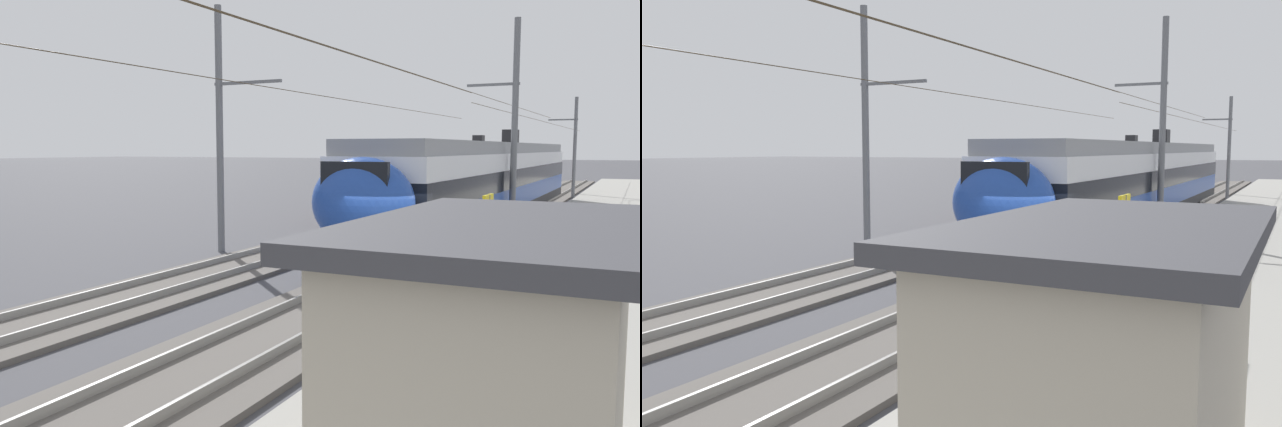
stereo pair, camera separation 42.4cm
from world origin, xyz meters
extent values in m
plane|color=#424247|center=(0.00, 0.00, 0.00)|extent=(400.00, 400.00, 0.00)
cube|color=gray|center=(0.00, -4.28, 0.20)|extent=(120.00, 6.54, 0.39)
cube|color=#5B5651|center=(0.00, 1.16, 0.06)|extent=(120.00, 3.00, 0.12)
cube|color=gray|center=(0.00, 0.44, 0.20)|extent=(120.00, 0.07, 0.16)
cube|color=gray|center=(0.00, 1.87, 0.20)|extent=(120.00, 0.07, 0.16)
cube|color=#5B5651|center=(0.00, 5.81, 0.06)|extent=(120.00, 3.00, 0.12)
cube|color=gray|center=(0.00, 5.10, 0.20)|extent=(120.00, 0.07, 0.16)
cube|color=gray|center=(0.00, 6.53, 0.20)|extent=(120.00, 0.07, 0.16)
cube|color=#2D2D30|center=(15.12, 1.16, 0.92)|extent=(28.63, 2.88, 0.45)
cube|color=#1E429E|center=(15.12, 1.16, 1.57)|extent=(28.63, 2.88, 0.85)
cube|color=black|center=(15.12, 1.16, 2.38)|extent=(28.63, 2.92, 0.75)
cube|color=white|center=(15.12, 1.16, 3.08)|extent=(28.63, 2.88, 0.65)
cube|color=gray|center=(15.12, 1.16, 3.62)|extent=(28.33, 2.68, 0.45)
cube|color=black|center=(6.24, 1.16, 0.49)|extent=(2.80, 2.31, 0.42)
cube|color=black|center=(23.99, 1.16, 0.49)|extent=(2.80, 2.31, 0.42)
ellipsoid|color=#1E429E|center=(0.25, 1.16, 2.27)|extent=(1.80, 2.65, 2.25)
cube|color=black|center=(-0.25, 1.16, 2.70)|extent=(0.16, 1.73, 1.19)
cube|color=black|center=(19.41, 1.16, 4.20)|extent=(0.90, 0.70, 0.70)
cube|color=#2D2D30|center=(28.35, 5.81, 0.92)|extent=(28.46, 2.94, 0.45)
cube|color=maroon|center=(28.35, 5.81, 1.57)|extent=(28.46, 2.94, 0.85)
cube|color=black|center=(28.35, 5.81, 2.38)|extent=(28.46, 2.98, 0.75)
cube|color=silver|center=(28.35, 5.81, 3.08)|extent=(28.46, 2.94, 0.65)
cube|color=gray|center=(28.35, 5.81, 3.62)|extent=(28.16, 2.74, 0.45)
cube|color=black|center=(19.53, 5.81, 0.49)|extent=(2.80, 2.35, 0.42)
cube|color=black|center=(37.18, 5.81, 0.49)|extent=(2.80, 2.35, 0.42)
ellipsoid|color=maroon|center=(13.57, 5.81, 2.27)|extent=(1.80, 2.71, 2.25)
cube|color=black|center=(13.07, 5.81, 2.70)|extent=(0.16, 1.77, 1.19)
cube|color=black|center=(32.62, 5.81, 4.20)|extent=(0.90, 0.70, 0.70)
cylinder|color=slate|center=(10.91, -0.53, 4.22)|extent=(0.24, 0.24, 8.45)
cube|color=slate|center=(10.91, 0.31, 6.02)|extent=(0.10, 1.99, 0.10)
cylinder|color=#473823|center=(10.91, 1.16, 5.77)|extent=(47.13, 0.02, 0.02)
cylinder|color=slate|center=(34.63, -0.53, 3.61)|extent=(0.24, 0.24, 7.21)
cube|color=slate|center=(34.63, 0.31, 5.64)|extent=(0.10, 1.99, 0.10)
cylinder|color=#473823|center=(34.63, 1.16, 5.39)|extent=(47.13, 0.02, 0.02)
cylinder|color=slate|center=(4.08, 8.13, 4.21)|extent=(0.24, 0.24, 8.42)
cube|color=slate|center=(4.08, 6.97, 5.79)|extent=(0.10, 2.61, 0.10)
cylinder|color=#473823|center=(4.08, 5.81, 5.54)|extent=(47.13, 0.02, 0.02)
cylinder|color=#59595B|center=(-1.89, -2.35, 1.56)|extent=(0.08, 0.08, 2.34)
cube|color=yellow|center=(-1.89, -2.35, 2.48)|extent=(0.70, 0.06, 0.50)
cube|color=black|center=(-1.89, -2.38, 2.48)|extent=(0.52, 0.01, 0.10)
cylinder|color=#383842|center=(-5.62, -2.69, 0.80)|extent=(0.14, 0.14, 0.82)
cylinder|color=#383842|center=(-5.46, -2.69, 0.80)|extent=(0.14, 0.14, 0.82)
ellipsoid|color=navy|center=(-5.54, -2.69, 1.52)|extent=(0.36, 0.22, 0.62)
sphere|color=tan|center=(-5.54, -2.69, 1.97)|extent=(0.22, 0.22, 0.22)
cylinder|color=navy|center=(-5.76, -2.69, 1.47)|extent=(0.09, 0.09, 0.58)
cylinder|color=navy|center=(-5.32, -2.69, 1.47)|extent=(0.09, 0.09, 0.58)
cube|color=#472D1E|center=(-4.54, -2.62, 0.52)|extent=(0.32, 0.18, 0.26)
torus|color=#472D1E|center=(-4.54, -2.62, 0.70)|extent=(0.16, 0.02, 0.16)
cube|color=maroon|center=(-1.66, -2.11, 0.54)|extent=(0.32, 0.18, 0.30)
torus|color=maroon|center=(-1.66, -2.11, 0.74)|extent=(0.16, 0.02, 0.16)
cylinder|color=brown|center=(-3.64, -1.59, 0.54)|extent=(0.49, 0.49, 0.30)
sphere|color=#33752D|center=(-3.64, -1.59, 0.89)|extent=(0.66, 0.66, 0.66)
sphere|color=gold|center=(-3.64, -1.59, 1.04)|extent=(0.36, 0.36, 0.36)
cylinder|color=brown|center=(1.22, -2.16, 0.59)|extent=(0.47, 0.47, 0.39)
sphere|color=#33752D|center=(1.22, -2.16, 0.96)|extent=(0.59, 0.59, 0.59)
sphere|color=purple|center=(1.22, -2.16, 1.10)|extent=(0.33, 0.33, 0.33)
cube|color=#B7AD99|center=(-8.49, -3.91, 1.61)|extent=(3.87, 1.95, 2.44)
cube|color=#3D3D42|center=(-8.49, -3.91, 2.91)|extent=(4.27, 2.35, 0.16)
camera|label=1|loc=(-14.16, -4.96, 3.61)|focal=35.94mm
camera|label=2|loc=(-13.96, -5.34, 3.61)|focal=35.94mm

